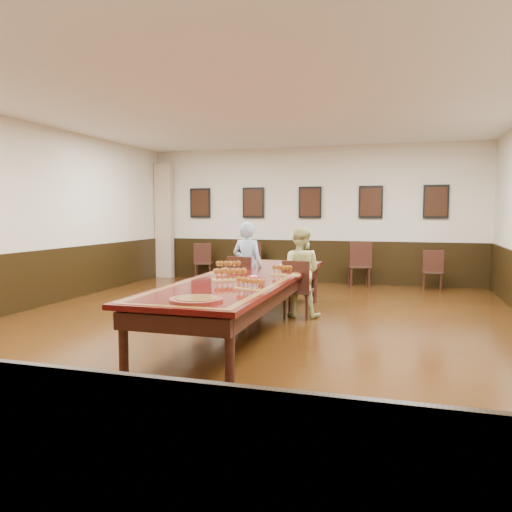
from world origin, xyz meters
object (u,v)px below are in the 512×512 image
(chair_man, at_px, (245,284))
(conference_table, at_px, (246,286))
(spare_chair_b, at_px, (257,261))
(person_man, at_px, (248,267))
(spare_chair_c, at_px, (359,264))
(carved_platter, at_px, (196,300))
(spare_chair_a, at_px, (204,261))
(chair_woman, at_px, (298,289))
(spare_chair_d, at_px, (433,270))
(person_woman, at_px, (300,272))

(chair_man, relative_size, conference_table, 0.19)
(spare_chair_b, relative_size, person_man, 0.63)
(person_man, distance_m, conference_table, 1.25)
(spare_chair_c, bearing_deg, carved_platter, 68.10)
(person_man, bearing_deg, spare_chair_a, -46.62)
(chair_woman, bearing_deg, spare_chair_a, -49.46)
(spare_chair_a, bearing_deg, conference_table, 105.45)
(chair_woman, distance_m, spare_chair_d, 4.17)
(spare_chair_c, height_order, spare_chair_d, spare_chair_c)
(spare_chair_c, xyz_separation_m, person_man, (-1.56, -3.34, 0.24))
(person_man, height_order, carved_platter, person_man)
(spare_chair_b, bearing_deg, chair_man, 113.34)
(person_woman, distance_m, conference_table, 1.16)
(person_woman, relative_size, conference_table, 0.29)
(chair_man, height_order, chair_woman, chair_man)
(chair_man, height_order, conference_table, chair_man)
(spare_chair_d, distance_m, person_man, 4.52)
(spare_chair_c, distance_m, person_woman, 3.59)
(chair_woman, relative_size, spare_chair_a, 1.01)
(spare_chair_d, height_order, conference_table, spare_chair_d)
(person_man, bearing_deg, conference_table, 116.88)
(chair_man, xyz_separation_m, person_man, (0.02, 0.10, 0.28))
(conference_table, bearing_deg, chair_woman, 57.73)
(spare_chair_c, xyz_separation_m, person_woman, (-0.63, -3.53, 0.21))
(chair_woman, relative_size, person_woman, 0.64)
(chair_woman, height_order, carved_platter, chair_woman)
(spare_chair_b, relative_size, carved_platter, 1.42)
(chair_woman, height_order, person_man, person_man)
(chair_woman, distance_m, conference_table, 1.08)
(chair_woman, relative_size, person_man, 0.61)
(spare_chair_b, relative_size, person_woman, 0.66)
(spare_chair_d, height_order, carved_platter, spare_chair_d)
(chair_woman, xyz_separation_m, spare_chair_b, (-1.85, 3.92, 0.01))
(spare_chair_c, distance_m, person_man, 3.69)
(spare_chair_b, bearing_deg, spare_chair_c, -177.13)
(spare_chair_c, height_order, carved_platter, spare_chair_c)
(chair_woman, relative_size, spare_chair_c, 0.90)
(chair_man, distance_m, carved_platter, 3.24)
(person_man, bearing_deg, carved_platter, 108.86)
(spare_chair_a, bearing_deg, person_woman, 117.28)
(conference_table, bearing_deg, person_woman, 60.30)
(conference_table, bearing_deg, carved_platter, -86.25)
(person_man, relative_size, carved_platter, 2.26)
(person_woman, xyz_separation_m, conference_table, (-0.57, -1.00, -0.11))
(chair_man, height_order, person_woman, person_woman)
(chair_woman, xyz_separation_m, person_man, (-0.93, 0.29, 0.29))
(spare_chair_c, relative_size, spare_chair_d, 1.17)
(chair_man, height_order, person_man, person_man)
(spare_chair_d, distance_m, conference_table, 5.25)
(spare_chair_b, xyz_separation_m, conference_table, (1.28, -4.83, 0.14))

